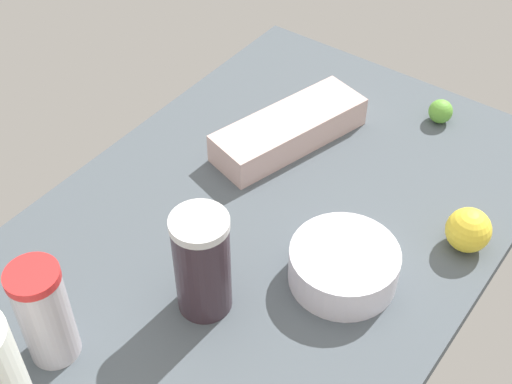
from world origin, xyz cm
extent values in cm
cube|color=#4A535B|center=(0.00, 0.00, 1.50)|extent=(120.00, 76.00, 3.00)
cylinder|color=#372931|center=(17.50, 2.56, 11.97)|extent=(8.86, 8.86, 17.94)
cylinder|color=silver|center=(17.50, 2.56, 21.64)|extent=(9.12, 9.12, 1.40)
cube|color=beige|center=(-24.40, -9.54, 6.16)|extent=(34.59, 19.34, 6.32)
cylinder|color=white|center=(0.15, 17.94, 6.34)|extent=(18.24, 18.24, 6.67)
cylinder|color=silver|center=(38.04, -10.26, 11.44)|extent=(7.65, 7.65, 16.88)
cylinder|color=red|center=(38.04, -10.26, 20.58)|extent=(7.88, 7.88, 1.40)
sphere|color=#63AB3A|center=(-48.81, 12.18, 5.53)|extent=(5.05, 5.05, 5.05)
sphere|color=yellow|center=(-19.07, 31.38, 6.96)|extent=(7.91, 7.91, 7.91)
camera|label=1|loc=(70.16, 51.38, 96.52)|focal=50.00mm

